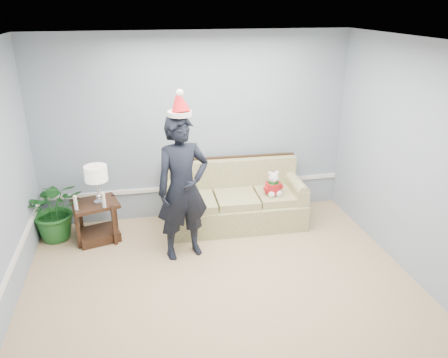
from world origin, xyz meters
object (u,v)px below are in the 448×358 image
at_px(side_table, 98,225).
at_px(teddy_bear, 273,186).
at_px(sofa, 234,202).
at_px(houseplant, 55,209).
at_px(table_lamp, 96,175).
at_px(man, 183,189).

height_order(side_table, teddy_bear, teddy_bear).
distance_m(sofa, houseplant, 2.49).
relative_size(side_table, houseplant, 0.78).
distance_m(side_table, table_lamp, 0.74).
bearing_deg(man, sofa, 27.71).
distance_m(sofa, man, 1.25).
relative_size(sofa, teddy_bear, 5.50).
bearing_deg(table_lamp, man, -28.54).
relative_size(table_lamp, teddy_bear, 1.45).
height_order(sofa, side_table, sofa).
relative_size(side_table, table_lamp, 1.31).
relative_size(table_lamp, man, 0.28).
bearing_deg(teddy_bear, man, -163.83).
bearing_deg(table_lamp, teddy_bear, -1.14).
relative_size(sofa, side_table, 2.89).
distance_m(sofa, side_table, 1.95).
bearing_deg(sofa, table_lamp, -173.71).
xyz_separation_m(side_table, teddy_bear, (2.46, -0.08, 0.39)).
bearing_deg(sofa, side_table, -174.66).
bearing_deg(teddy_bear, table_lamp, 173.49).
bearing_deg(side_table, teddy_bear, -1.76).
xyz_separation_m(sofa, table_lamp, (-1.88, -0.14, 0.63)).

